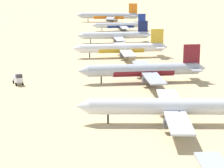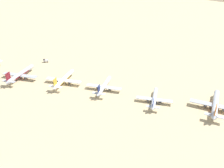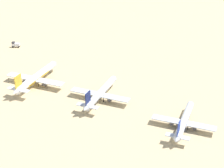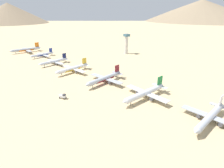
{
  "view_description": "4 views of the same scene",
  "coord_description": "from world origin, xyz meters",
  "px_view_note": "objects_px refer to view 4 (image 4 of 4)",
  "views": [
    {
      "loc": [
        -6.76,
        201.73,
        40.16
      ],
      "look_at": [
        3.13,
        62.52,
        4.28
      ],
      "focal_mm": 74.57,
      "sensor_mm": 36.0,
      "label": 1
    },
    {
      "loc": [
        -147.69,
        -126.73,
        98.25
      ],
      "look_at": [
        13.06,
        -47.87,
        4.87
      ],
      "focal_mm": 36.27,
      "sensor_mm": 36.0,
      "label": 2
    },
    {
      "loc": [
        -127.77,
        -138.25,
        95.03
      ],
      "look_at": [
        17.34,
        -43.57,
        5.57
      ],
      "focal_mm": 59.32,
      "sensor_mm": 36.0,
      "label": 3
    },
    {
      "loc": [
        80.24,
        168.11,
        62.95
      ],
      "look_at": [
        -0.85,
        61.01,
        6.46
      ],
      "focal_mm": 28.81,
      "sensor_mm": 36.0,
      "label": 4
    }
  ],
  "objects_px": {
    "parked_jet_3": "(73,69)",
    "parked_jet_4": "(105,78)",
    "parked_jet_0": "(26,49)",
    "parked_jet_5": "(146,93)",
    "parked_jet_6": "(210,117)",
    "control_tower": "(126,43)",
    "parked_jet_1": "(43,55)",
    "service_truck": "(63,96)",
    "parked_jet_2": "(54,61)"
  },
  "relations": [
    {
      "from": "parked_jet_2",
      "to": "parked_jet_6",
      "type": "xyz_separation_m",
      "value": [
        -29.09,
        173.58,
        0.33
      ]
    },
    {
      "from": "parked_jet_4",
      "to": "service_truck",
      "type": "relative_size",
      "value": 7.98
    },
    {
      "from": "parked_jet_0",
      "to": "control_tower",
      "type": "relative_size",
      "value": 1.6
    },
    {
      "from": "parked_jet_2",
      "to": "parked_jet_5",
      "type": "height_order",
      "value": "parked_jet_5"
    },
    {
      "from": "parked_jet_3",
      "to": "parked_jet_5",
      "type": "bearing_deg",
      "value": 100.65
    },
    {
      "from": "parked_jet_0",
      "to": "parked_jet_5",
      "type": "height_order",
      "value": "parked_jet_5"
    },
    {
      "from": "parked_jet_2",
      "to": "service_truck",
      "type": "height_order",
      "value": "parked_jet_2"
    },
    {
      "from": "parked_jet_1",
      "to": "parked_jet_4",
      "type": "distance_m",
      "value": 131.99
    },
    {
      "from": "parked_jet_0",
      "to": "parked_jet_1",
      "type": "height_order",
      "value": "parked_jet_0"
    },
    {
      "from": "parked_jet_6",
      "to": "control_tower",
      "type": "distance_m",
      "value": 183.16
    },
    {
      "from": "parked_jet_3",
      "to": "parked_jet_4",
      "type": "relative_size",
      "value": 0.95
    },
    {
      "from": "service_truck",
      "to": "parked_jet_3",
      "type": "bearing_deg",
      "value": -123.07
    },
    {
      "from": "parked_jet_5",
      "to": "parked_jet_6",
      "type": "distance_m",
      "value": 45.6
    },
    {
      "from": "parked_jet_5",
      "to": "parked_jet_6",
      "type": "bearing_deg",
      "value": 99.03
    },
    {
      "from": "parked_jet_4",
      "to": "parked_jet_6",
      "type": "height_order",
      "value": "parked_jet_4"
    },
    {
      "from": "parked_jet_3",
      "to": "parked_jet_4",
      "type": "xyz_separation_m",
      "value": [
        -10.14,
        44.86,
        0.24
      ]
    },
    {
      "from": "parked_jet_5",
      "to": "service_truck",
      "type": "height_order",
      "value": "parked_jet_5"
    },
    {
      "from": "control_tower",
      "to": "parked_jet_2",
      "type": "bearing_deg",
      "value": -4.6
    },
    {
      "from": "parked_jet_5",
      "to": "control_tower",
      "type": "relative_size",
      "value": 1.63
    },
    {
      "from": "parked_jet_1",
      "to": "service_truck",
      "type": "distance_m",
      "value": 140.32
    },
    {
      "from": "parked_jet_0",
      "to": "parked_jet_4",
      "type": "relative_size",
      "value": 1.02
    },
    {
      "from": "parked_jet_1",
      "to": "parked_jet_6",
      "type": "xyz_separation_m",
      "value": [
        -28.77,
        219.9,
        0.73
      ]
    },
    {
      "from": "control_tower",
      "to": "parked_jet_3",
      "type": "bearing_deg",
      "value": 16.94
    },
    {
      "from": "parked_jet_6",
      "to": "parked_jet_3",
      "type": "bearing_deg",
      "value": -79.89
    },
    {
      "from": "parked_jet_1",
      "to": "parked_jet_5",
      "type": "height_order",
      "value": "parked_jet_5"
    },
    {
      "from": "parked_jet_2",
      "to": "service_truck",
      "type": "distance_m",
      "value": 95.33
    },
    {
      "from": "parked_jet_4",
      "to": "control_tower",
      "type": "distance_m",
      "value": 120.37
    },
    {
      "from": "parked_jet_0",
      "to": "parked_jet_3",
      "type": "xyz_separation_m",
      "value": [
        -15.71,
        131.25,
        -0.3
      ]
    },
    {
      "from": "parked_jet_3",
      "to": "parked_jet_5",
      "type": "height_order",
      "value": "parked_jet_5"
    },
    {
      "from": "parked_jet_2",
      "to": "parked_jet_6",
      "type": "bearing_deg",
      "value": 99.52
    },
    {
      "from": "control_tower",
      "to": "parked_jet_5",
      "type": "bearing_deg",
      "value": 54.35
    },
    {
      "from": "parked_jet_3",
      "to": "parked_jet_1",
      "type": "bearing_deg",
      "value": -86.72
    },
    {
      "from": "parked_jet_1",
      "to": "parked_jet_0",
      "type": "bearing_deg",
      "value": -76.55
    },
    {
      "from": "control_tower",
      "to": "parked_jet_1",
      "type": "bearing_deg",
      "value": -27.07
    },
    {
      "from": "parked_jet_3",
      "to": "control_tower",
      "type": "relative_size",
      "value": 1.49
    },
    {
      "from": "parked_jet_4",
      "to": "parked_jet_5",
      "type": "relative_size",
      "value": 0.97
    },
    {
      "from": "parked_jet_6",
      "to": "service_truck",
      "type": "relative_size",
      "value": 7.57
    },
    {
      "from": "parked_jet_2",
      "to": "service_truck",
      "type": "xyz_separation_m",
      "value": [
        28.04,
        91.1,
        -1.78
      ]
    },
    {
      "from": "parked_jet_6",
      "to": "control_tower",
      "type": "height_order",
      "value": "control_tower"
    },
    {
      "from": "parked_jet_2",
      "to": "parked_jet_5",
      "type": "bearing_deg",
      "value": 99.68
    },
    {
      "from": "parked_jet_1",
      "to": "parked_jet_5",
      "type": "xyz_separation_m",
      "value": [
        -21.61,
        174.87,
        1.1
      ]
    },
    {
      "from": "parked_jet_0",
      "to": "parked_jet_5",
      "type": "bearing_deg",
      "value": 98.38
    },
    {
      "from": "parked_jet_1",
      "to": "service_truck",
      "type": "xyz_separation_m",
      "value": [
        28.36,
        137.42,
        -1.39
      ]
    },
    {
      "from": "parked_jet_5",
      "to": "control_tower",
      "type": "xyz_separation_m",
      "value": [
        -85.98,
        -119.87,
        11.61
      ]
    },
    {
      "from": "parked_jet_2",
      "to": "control_tower",
      "type": "xyz_separation_m",
      "value": [
        -107.91,
        8.67,
        12.31
      ]
    },
    {
      "from": "parked_jet_0",
      "to": "parked_jet_1",
      "type": "xyz_separation_m",
      "value": [
        -10.76,
        44.99,
        -0.98
      ]
    },
    {
      "from": "parked_jet_3",
      "to": "parked_jet_6",
      "type": "distance_m",
      "value": 135.74
    },
    {
      "from": "parked_jet_3",
      "to": "parked_jet_5",
      "type": "relative_size",
      "value": 0.92
    },
    {
      "from": "parked_jet_4",
      "to": "service_truck",
      "type": "distance_m",
      "value": 43.97
    },
    {
      "from": "parked_jet_1",
      "to": "control_tower",
      "type": "xyz_separation_m",
      "value": [
        -107.59,
        55.0,
        12.7
      ]
    }
  ]
}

